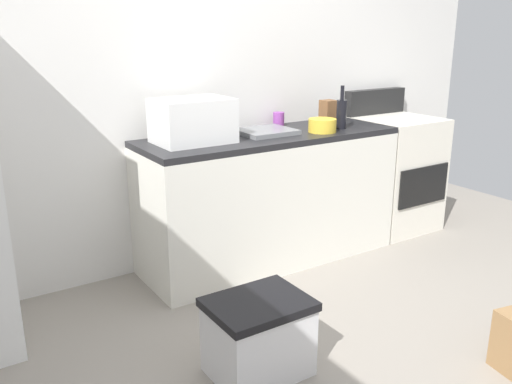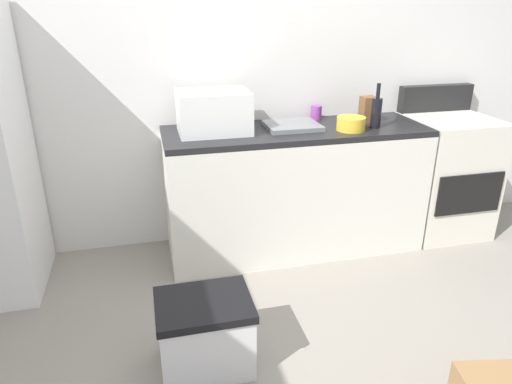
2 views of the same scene
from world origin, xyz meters
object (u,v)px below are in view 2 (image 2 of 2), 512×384
(microwave, at_px, (214,112))
(mixing_bowl, at_px, (351,124))
(coffee_mug, at_px, (316,113))
(stove_oven, at_px, (445,173))
(knife_block, at_px, (368,109))
(storage_bin, at_px, (205,333))
(wine_bottle, at_px, (376,112))

(microwave, height_order, mixing_bowl, microwave)
(coffee_mug, bearing_deg, microwave, -166.62)
(stove_oven, bearing_deg, microwave, 179.29)
(knife_block, xyz_separation_m, storage_bin, (-1.35, -1.14, -0.80))
(stove_oven, relative_size, storage_bin, 2.39)
(wine_bottle, xyz_separation_m, coffee_mug, (-0.31, 0.32, -0.06))
(wine_bottle, xyz_separation_m, knife_block, (0.02, 0.17, -0.02))
(stove_oven, xyz_separation_m, storage_bin, (-2.02, -1.09, -0.27))
(microwave, xyz_separation_m, mixing_bowl, (0.89, -0.16, -0.09))
(knife_block, distance_m, storage_bin, 1.94)
(knife_block, bearing_deg, storage_bin, -139.95)
(stove_oven, height_order, storage_bin, stove_oven)
(wine_bottle, bearing_deg, mixing_bowl, -172.37)
(stove_oven, distance_m, wine_bottle, 0.89)
(coffee_mug, xyz_separation_m, mixing_bowl, (0.12, -0.35, -0.00))
(stove_oven, bearing_deg, coffee_mug, 168.31)
(microwave, distance_m, mixing_bowl, 0.91)
(storage_bin, bearing_deg, wine_bottle, 36.13)
(coffee_mug, relative_size, knife_block, 0.56)
(microwave, relative_size, wine_bottle, 1.53)
(storage_bin, bearing_deg, coffee_mug, 51.64)
(coffee_mug, xyz_separation_m, storage_bin, (-1.02, -1.29, -0.76))
(storage_bin, bearing_deg, stove_oven, 28.21)
(wine_bottle, relative_size, storage_bin, 0.65)
(stove_oven, relative_size, wine_bottle, 3.67)
(stove_oven, bearing_deg, storage_bin, -151.79)
(storage_bin, bearing_deg, knife_block, 40.05)
(stove_oven, distance_m, knife_block, 0.85)
(mixing_bowl, relative_size, storage_bin, 0.41)
(wine_bottle, distance_m, knife_block, 0.17)
(coffee_mug, distance_m, mixing_bowl, 0.37)
(mixing_bowl, distance_m, storage_bin, 1.66)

